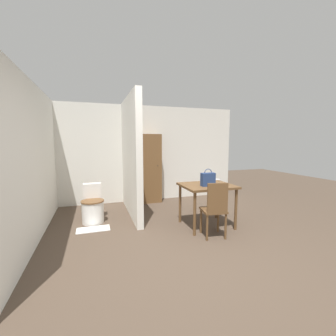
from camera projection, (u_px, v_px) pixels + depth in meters
ground_plane at (196, 260)px, 2.98m from camera, size 16.00×16.00×0.00m
wall_back at (143, 154)px, 5.97m from camera, size 5.21×0.12×2.50m
wall_left at (35, 161)px, 3.70m from camera, size 0.12×4.26×2.50m
partition_wall at (131, 157)px, 4.81m from camera, size 0.12×2.01×2.50m
dining_table at (207, 190)px, 4.14m from camera, size 0.92×0.79×0.78m
wooden_chair at (215, 208)px, 3.63m from camera, size 0.42×0.42×0.93m
toilet at (93, 207)px, 4.40m from camera, size 0.43×0.58×0.73m
handbag at (208, 179)px, 3.99m from camera, size 0.25×0.11×0.31m
wooden_cabinet at (151, 168)px, 5.81m from camera, size 0.51×0.38×1.76m
bath_mat at (93, 229)px, 4.02m from camera, size 0.57×0.28×0.01m
space_heater at (215, 190)px, 6.05m from camera, size 0.27×0.19×0.56m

